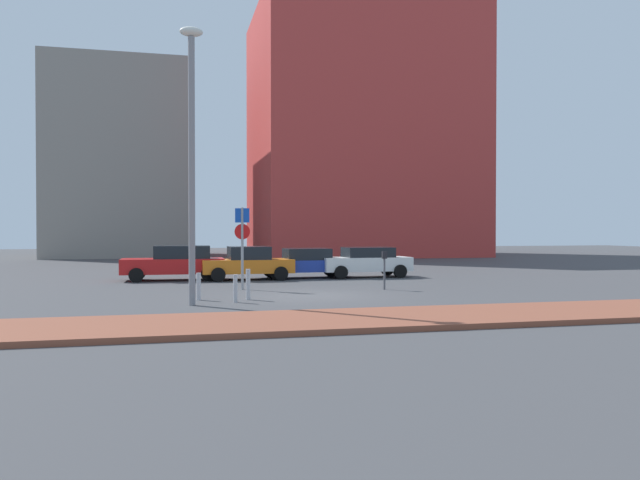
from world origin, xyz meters
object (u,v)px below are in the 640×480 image
object	(u,v)px
parked_car_red	(175,262)
street_lamp	(192,145)
parked_car_white	(366,261)
parking_sign_post	(242,238)
parked_car_blue	(305,263)
traffic_bollard_far	(248,284)
parked_car_orange	(248,263)
traffic_bollard_near	(235,288)
parking_meter	(384,265)
traffic_bollard_mid	(199,286)

from	to	relation	value
parked_car_red	street_lamp	xyz separation A→B (m)	(0.45, -9.80, 4.04)
parked_car_white	parking_sign_post	size ratio (longest dim) A/B	1.39
parked_car_blue	traffic_bollard_far	xyz separation A→B (m)	(-3.76, -8.59, -0.23)
parked_car_orange	parking_sign_post	world-z (taller)	parking_sign_post
traffic_bollard_far	parked_car_white	bearing A→B (deg)	51.05
traffic_bollard_near	parked_car_blue	bearing A→B (deg)	65.28
parked_car_white	traffic_bollard_far	xyz separation A→B (m)	(-6.72, -8.32, -0.27)
parking_meter	parking_sign_post	bearing A→B (deg)	165.83
parking_sign_post	traffic_bollard_mid	size ratio (longest dim) A/B	3.54
parked_car_red	traffic_bollard_far	distance (m)	8.98
traffic_bollard_mid	parked_car_red	bearing A→B (deg)	94.79
parked_car_orange	parked_car_white	world-z (taller)	parked_car_orange
parked_car_orange	street_lamp	xyz separation A→B (m)	(-2.80, -9.34, 4.09)
parking_meter	traffic_bollard_mid	bearing A→B (deg)	-164.79
parked_car_blue	parked_car_white	xyz separation A→B (m)	(2.96, -0.27, 0.04)
parked_car_white	parked_car_red	bearing A→B (deg)	177.69
parked_car_white	traffic_bollard_far	distance (m)	10.70
parking_meter	traffic_bollard_mid	size ratio (longest dim) A/B	1.65
parking_sign_post	traffic_bollard_far	distance (m)	3.87
parked_car_red	traffic_bollard_mid	distance (m)	8.43
parked_car_red	parked_car_blue	world-z (taller)	parked_car_red
parked_car_orange	parking_meter	distance (m)	7.54
parked_car_red	parking_meter	xyz separation A→B (m)	(7.81, -6.46, 0.13)
parked_car_white	parking_sign_post	distance (m)	8.16
street_lamp	parked_car_blue	bearing A→B (deg)	59.99
traffic_bollard_near	parked_car_white	bearing A→B (deg)	51.17
traffic_bollard_mid	traffic_bollard_near	bearing A→B (deg)	-39.83
parked_car_orange	parking_sign_post	xyz separation A→B (m)	(-0.76, -4.66, 1.22)
street_lamp	parked_car_red	bearing A→B (deg)	92.64
street_lamp	traffic_bollard_far	bearing A→B (deg)	31.23
traffic_bollard_mid	traffic_bollard_far	world-z (taller)	traffic_bollard_far
parked_car_red	parked_car_orange	world-z (taller)	parked_car_red
parking_meter	street_lamp	distance (m)	8.98
parked_car_orange	parking_sign_post	bearing A→B (deg)	-99.22
parked_car_white	street_lamp	world-z (taller)	street_lamp
parked_car_red	parking_sign_post	world-z (taller)	parking_sign_post
traffic_bollard_mid	parking_meter	bearing A→B (deg)	15.21
parked_car_orange	traffic_bollard_far	distance (m)	8.29
parked_car_orange	street_lamp	world-z (taller)	street_lamp
parked_car_white	traffic_bollard_near	world-z (taller)	parked_car_white
parked_car_orange	traffic_bollard_mid	size ratio (longest dim) A/B	4.71
parking_sign_post	parking_meter	size ratio (longest dim) A/B	2.14
parked_car_blue	traffic_bollard_near	size ratio (longest dim) A/B	5.11
traffic_bollard_near	traffic_bollard_mid	xyz separation A→B (m)	(-1.11, 0.92, 0.00)
parking_sign_post	parked_car_red	bearing A→B (deg)	115.99
parked_car_orange	parked_car_white	size ratio (longest dim) A/B	0.96
traffic_bollard_near	traffic_bollard_mid	bearing A→B (deg)	140.17
street_lamp	parking_sign_post	bearing A→B (deg)	66.41
traffic_bollard_near	traffic_bollard_far	world-z (taller)	traffic_bollard_far
parking_sign_post	traffic_bollard_near	xyz separation A→B (m)	(-0.69, -4.20, -1.55)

